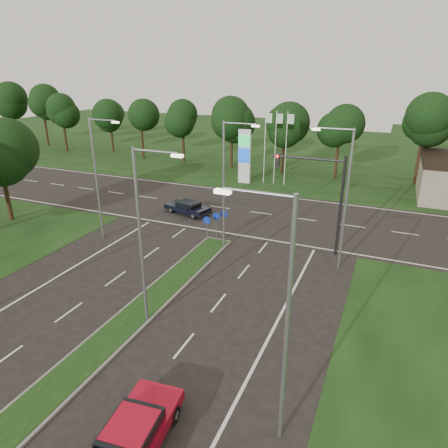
% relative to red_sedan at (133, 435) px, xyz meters
% --- Properties ---
extents(ground, '(160.00, 160.00, 0.00)m').
position_rel_red_sedan_xyz_m(ground, '(-4.58, 0.51, -0.68)').
color(ground, black).
rests_on(ground, ground).
extents(verge_far, '(160.00, 50.00, 0.02)m').
position_rel_red_sedan_xyz_m(verge_far, '(-4.58, 55.51, -0.68)').
color(verge_far, black).
rests_on(verge_far, ground).
extents(cross_road, '(160.00, 12.00, 0.02)m').
position_rel_red_sedan_xyz_m(cross_road, '(-4.58, 24.51, -0.68)').
color(cross_road, black).
rests_on(cross_road, ground).
extents(median_kerb, '(2.00, 26.00, 0.12)m').
position_rel_red_sedan_xyz_m(median_kerb, '(-4.58, 4.51, -0.62)').
color(median_kerb, slate).
rests_on(median_kerb, ground).
extents(streetlight_median_near, '(2.53, 0.22, 9.00)m').
position_rel_red_sedan_xyz_m(streetlight_median_near, '(-3.58, 6.51, 4.40)').
color(streetlight_median_near, gray).
rests_on(streetlight_median_near, ground).
extents(streetlight_median_far, '(2.53, 0.22, 9.00)m').
position_rel_red_sedan_xyz_m(streetlight_median_far, '(-3.58, 16.51, 4.40)').
color(streetlight_median_far, gray).
rests_on(streetlight_median_far, ground).
extents(streetlight_left_far, '(2.53, 0.22, 9.00)m').
position_rel_red_sedan_xyz_m(streetlight_left_far, '(-12.88, 14.51, 4.40)').
color(streetlight_left_far, gray).
rests_on(streetlight_left_far, ground).
extents(streetlight_right_far, '(2.53, 0.22, 9.00)m').
position_rel_red_sedan_xyz_m(streetlight_right_far, '(4.22, 16.51, 4.40)').
color(streetlight_right_far, gray).
rests_on(streetlight_right_far, ground).
extents(streetlight_right_near, '(2.53, 0.22, 9.00)m').
position_rel_red_sedan_xyz_m(streetlight_right_near, '(4.22, 2.51, 4.40)').
color(streetlight_right_near, gray).
rests_on(streetlight_right_near, ground).
extents(traffic_signal, '(5.10, 0.42, 7.00)m').
position_rel_red_sedan_xyz_m(traffic_signal, '(2.61, 18.51, 3.98)').
color(traffic_signal, black).
rests_on(traffic_signal, ground).
extents(median_signs, '(1.16, 1.76, 2.38)m').
position_rel_red_sedan_xyz_m(median_signs, '(-4.58, 16.91, 1.04)').
color(median_signs, gray).
rests_on(median_signs, ground).
extents(gas_pylon, '(5.80, 1.26, 8.00)m').
position_rel_red_sedan_xyz_m(gas_pylon, '(-8.36, 33.56, 2.52)').
color(gas_pylon, silver).
rests_on(gas_pylon, ground).
extents(tree_left_far, '(5.20, 5.20, 8.86)m').
position_rel_red_sedan_xyz_m(tree_left_far, '(-22.48, 14.45, 5.43)').
color(tree_left_far, black).
rests_on(tree_left_far, ground).
extents(treeline_far, '(6.00, 6.00, 9.90)m').
position_rel_red_sedan_xyz_m(treeline_far, '(-4.48, 40.45, 6.16)').
color(treeline_far, black).
rests_on(treeline_far, ground).
extents(red_sedan, '(2.38, 4.75, 1.26)m').
position_rel_red_sedan_xyz_m(red_sedan, '(0.00, 0.00, 0.00)').
color(red_sedan, '#A0081E').
rests_on(red_sedan, ground).
extents(navy_sedan, '(4.44, 2.63, 1.14)m').
position_rel_red_sedan_xyz_m(navy_sedan, '(-9.55, 21.82, -0.06)').
color(navy_sedan, black).
rests_on(navy_sedan, ground).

